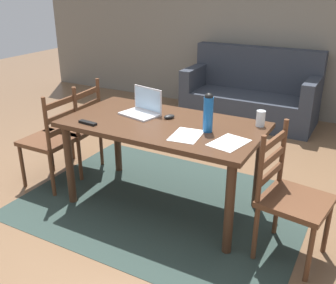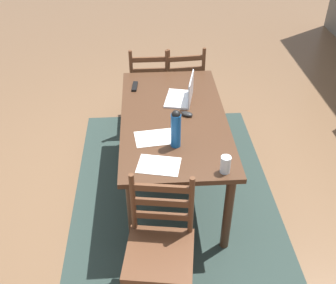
# 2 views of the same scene
# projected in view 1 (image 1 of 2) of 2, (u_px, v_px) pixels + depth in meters

# --- Properties ---
(ground_plane) EXTENTS (14.00, 14.00, 0.00)m
(ground_plane) POSITION_uv_depth(u_px,v_px,m) (163.00, 203.00, 3.48)
(ground_plane) COLOR brown
(area_rug) EXTENTS (2.43, 1.81, 0.01)m
(area_rug) POSITION_uv_depth(u_px,v_px,m) (163.00, 203.00, 3.48)
(area_rug) COLOR #283833
(area_rug) RESTS_ON ground
(wall_back) EXTENTS (8.00, 0.12, 2.70)m
(wall_back) POSITION_uv_depth(u_px,v_px,m) (269.00, 19.00, 5.43)
(wall_back) COLOR slate
(wall_back) RESTS_ON ground
(dining_table) EXTENTS (1.63, 0.87, 0.77)m
(dining_table) POSITION_uv_depth(u_px,v_px,m) (163.00, 133.00, 3.22)
(dining_table) COLOR #422819
(dining_table) RESTS_ON ground
(chair_left_near) EXTENTS (0.44, 0.44, 0.95)m
(chair_left_near) POSITION_uv_depth(u_px,v_px,m) (52.00, 140.00, 3.65)
(chair_left_near) COLOR #56331E
(chair_left_near) RESTS_ON ground
(chair_right_near) EXTENTS (0.50, 0.50, 0.95)m
(chair_right_near) POSITION_uv_depth(u_px,v_px,m) (290.00, 198.00, 2.67)
(chair_right_near) COLOR #56331E
(chair_right_near) RESTS_ON ground
(chair_left_far) EXTENTS (0.48, 0.48, 0.95)m
(chair_left_far) POSITION_uv_depth(u_px,v_px,m) (77.00, 128.00, 3.93)
(chair_left_far) COLOR #56331E
(chair_left_far) RESTS_ON ground
(couch) EXTENTS (1.80, 0.80, 1.00)m
(couch) POSITION_uv_depth(u_px,v_px,m) (251.00, 95.00, 5.44)
(couch) COLOR #2D333D
(couch) RESTS_ON ground
(laptop) EXTENTS (0.36, 0.29, 0.23)m
(laptop) POSITION_uv_depth(u_px,v_px,m) (143.00, 108.00, 3.36)
(laptop) COLOR silver
(laptop) RESTS_ON dining_table
(water_bottle) EXTENTS (0.08, 0.08, 0.31)m
(water_bottle) POSITION_uv_depth(u_px,v_px,m) (208.00, 112.00, 2.93)
(water_bottle) COLOR #145199
(water_bottle) RESTS_ON dining_table
(drinking_glass) EXTENTS (0.07, 0.07, 0.13)m
(drinking_glass) POSITION_uv_depth(u_px,v_px,m) (261.00, 118.00, 3.08)
(drinking_glass) COLOR silver
(drinking_glass) RESTS_ON dining_table
(computer_mouse) EXTENTS (0.10, 0.12, 0.03)m
(computer_mouse) POSITION_uv_depth(u_px,v_px,m) (169.00, 117.00, 3.27)
(computer_mouse) COLOR black
(computer_mouse) RESTS_ON dining_table
(tv_remote) EXTENTS (0.17, 0.06, 0.02)m
(tv_remote) POSITION_uv_depth(u_px,v_px,m) (88.00, 123.00, 3.14)
(tv_remote) COLOR black
(tv_remote) RESTS_ON dining_table
(paper_stack_left) EXTENTS (0.27, 0.33, 0.00)m
(paper_stack_left) POSITION_uv_depth(u_px,v_px,m) (229.00, 143.00, 2.78)
(paper_stack_left) COLOR white
(paper_stack_left) RESTS_ON dining_table
(paper_stack_right) EXTENTS (0.24, 0.32, 0.00)m
(paper_stack_right) POSITION_uv_depth(u_px,v_px,m) (186.00, 135.00, 2.91)
(paper_stack_right) COLOR white
(paper_stack_right) RESTS_ON dining_table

